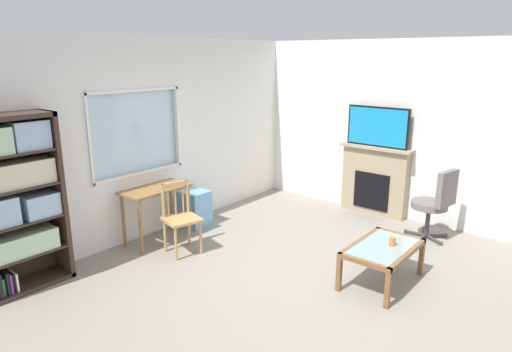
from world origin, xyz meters
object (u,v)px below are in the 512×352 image
bookshelf (15,198)px  sippy_cup (392,241)px  fireplace (374,180)px  tv (378,127)px  plastic_drawer_unit (195,208)px  coffee_table (383,251)px  wooden_chair (180,218)px  office_chair (436,201)px  desk_under_window (156,197)px

bookshelf → sippy_cup: size_ratio=20.95×
fireplace → tv: size_ratio=1.17×
plastic_drawer_unit → coffee_table: bearing=-87.7°
coffee_table → wooden_chair: bearing=110.6°
fireplace → office_chair: fireplace is taller
desk_under_window → fireplace: size_ratio=0.79×
tv → office_chair: tv is taller
sippy_cup → desk_under_window: bearing=107.7°
office_chair → plastic_drawer_unit: bearing=120.1°
desk_under_window → wooden_chair: size_ratio=1.00×
fireplace → coffee_table: 2.32m
coffee_table → office_chair: bearing=-1.1°
bookshelf → fireplace: bearing=-22.1°
coffee_table → sippy_cup: bearing=-38.0°
fireplace → wooden_chair: bearing=156.9°
bookshelf → office_chair: (4.12, -2.97, -0.47)m
desk_under_window → tv: size_ratio=0.93×
bookshelf → office_chair: 5.10m
bookshelf → coffee_table: bearing=-49.1°
wooden_chair → coffee_table: size_ratio=0.92×
wooden_chair → sippy_cup: 2.57m
bookshelf → tv: size_ratio=1.94×
tv → coffee_table: 2.51m
fireplace → tv: 0.85m
bookshelf → tv: (4.58, -1.87, 0.37)m
coffee_table → fireplace: bearing=27.7°
desk_under_window → coffee_table: desk_under_window is taller
desk_under_window → sippy_cup: (0.92, -2.90, -0.14)m
wooden_chair → fireplace: fireplace is taller
wooden_chair → sippy_cup: (0.95, -2.38, 0.02)m
fireplace → office_chair: size_ratio=1.14×
wooden_chair → plastic_drawer_unit: size_ratio=1.71×
wooden_chair → fireplace: bearing=-23.1°
desk_under_window → tv: (2.87, -1.76, 0.77)m
plastic_drawer_unit → office_chair: size_ratio=0.53×
fireplace → sippy_cup: bearing=-149.9°
desk_under_window → office_chair: office_chair is taller
plastic_drawer_unit → coffee_table: 2.89m
plastic_drawer_unit → sippy_cup: 2.96m
office_chair → sippy_cup: bearing=-178.7°
fireplace → tv: (-0.02, -0.00, 0.85)m
desk_under_window → plastic_drawer_unit: 0.81m
wooden_chair → fireplace: (2.92, -1.25, 0.08)m
plastic_drawer_unit → fireplace: 2.83m
desk_under_window → coffee_table: size_ratio=0.93×
sippy_cup → office_chair: bearing=1.3°
wooden_chair → coffee_table: bearing=-69.4°
bookshelf → wooden_chair: (1.68, -0.62, -0.56)m
tv → sippy_cup: tv is taller
desk_under_window → coffee_table: bearing=-73.5°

